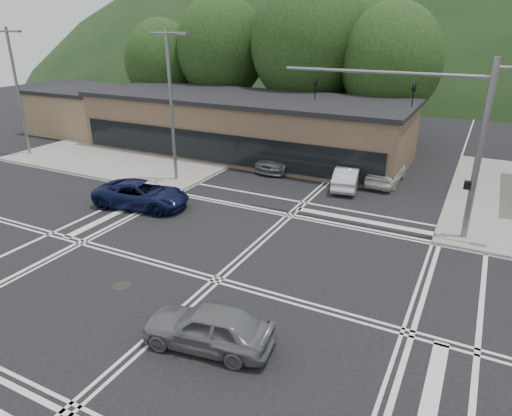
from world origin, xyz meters
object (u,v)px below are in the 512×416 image
at_px(car_queue_a, 347,177).
at_px(car_queue_b, 386,171).
at_px(car_blue_west, 142,194).
at_px(car_grey_center, 208,327).
at_px(car_northbound, 285,156).

height_order(car_queue_a, car_queue_b, car_queue_b).
distance_m(car_blue_west, car_queue_a, 12.00).
relative_size(car_blue_west, car_queue_b, 1.17).
height_order(car_blue_west, car_queue_a, car_blue_west).
bearing_deg(car_blue_west, car_queue_a, -57.87).
height_order(car_grey_center, car_queue_a, car_grey_center).
bearing_deg(car_queue_a, car_blue_west, 32.94).
bearing_deg(car_northbound, car_queue_b, 0.68).
xyz_separation_m(car_queue_b, car_northbound, (-6.97, 0.31, 0.05)).
relative_size(car_grey_center, car_northbound, 0.74).
bearing_deg(car_queue_b, car_blue_west, 44.24).
distance_m(car_blue_west, car_grey_center, 12.39).
distance_m(car_blue_west, car_queue_b, 14.71).
bearing_deg(car_queue_a, car_northbound, -32.90).
bearing_deg(car_blue_west, car_queue_b, -57.11).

